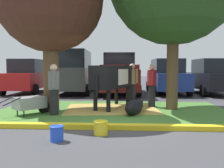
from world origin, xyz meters
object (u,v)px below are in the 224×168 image
at_px(calf_lying, 134,107).
at_px(wheelbarrow, 30,103).
at_px(person_visitor_far, 132,83).
at_px(suv_dark_grey, 74,72).
at_px(person_handler, 54,88).
at_px(bucket_yellow, 101,127).
at_px(person_visitor_near, 152,84).
at_px(sedan_red, 28,77).
at_px(cow_holstein, 114,77).
at_px(bucket_blue, 57,133).
at_px(pickup_truck_maroon, 119,75).
at_px(sedan_blue, 167,77).
at_px(hatchback_white, 211,77).

distance_m(calf_lying, wheelbarrow, 3.29).
height_order(person_visitor_far, suv_dark_grey, suv_dark_grey).
distance_m(person_handler, bucket_yellow, 2.79).
height_order(person_visitor_near, bucket_yellow, person_visitor_near).
distance_m(person_visitor_far, sedan_red, 7.56).
height_order(cow_holstein, calf_lying, cow_holstein).
xyz_separation_m(bucket_blue, suv_dark_grey, (-1.66, 9.31, 1.11)).
height_order(cow_holstein, pickup_truck_maroon, pickup_truck_maroon).
height_order(person_visitor_near, sedan_blue, sedan_blue).
distance_m(bucket_blue, hatchback_white, 11.42).
bearing_deg(pickup_truck_maroon, calf_lying, -84.14).
bearing_deg(person_visitor_far, person_handler, -136.71).
bearing_deg(person_visitor_far, hatchback_white, 44.09).
height_order(person_visitor_far, wheelbarrow, person_visitor_far).
relative_size(person_visitor_near, sedan_red, 0.37).
bearing_deg(person_handler, suv_dark_grey, 96.91).
distance_m(person_visitor_near, bucket_yellow, 4.18).
bearing_deg(bucket_yellow, cow_holstein, 88.07).
xyz_separation_m(person_handler, person_visitor_near, (3.22, 1.71, 0.02)).
height_order(sedan_red, suv_dark_grey, suv_dark_grey).
bearing_deg(hatchback_white, suv_dark_grey, -178.69).
relative_size(bucket_blue, bucket_yellow, 0.95).
xyz_separation_m(cow_holstein, bucket_yellow, (-0.12, -3.60, -0.99)).
bearing_deg(person_visitor_near, person_visitor_far, 138.44).
relative_size(person_visitor_near, suv_dark_grey, 0.35).
relative_size(sedan_red, hatchback_white, 1.00).
bearing_deg(hatchback_white, sedan_blue, 179.46).
relative_size(sedan_red, pickup_truck_maroon, 0.82).
bearing_deg(calf_lying, bucket_yellow, -109.11).
bearing_deg(bucket_yellow, calf_lying, 70.89).
xyz_separation_m(person_visitor_far, pickup_truck_maroon, (-0.65, 4.44, 0.21)).
distance_m(person_visitor_far, pickup_truck_maroon, 4.49).
relative_size(person_visitor_near, bucket_blue, 5.23).
xyz_separation_m(bucket_blue, hatchback_white, (6.29, 9.50, 0.82)).
bearing_deg(suv_dark_grey, wheelbarrow, -89.58).
distance_m(cow_holstein, person_visitor_near, 1.45).
xyz_separation_m(cow_holstein, sedan_blue, (2.84, 5.39, -0.17)).
xyz_separation_m(cow_holstein, person_visitor_near, (1.41, 0.22, -0.27)).
xyz_separation_m(person_visitor_near, wheelbarrow, (-3.98, -1.72, -0.50)).
height_order(bucket_blue, suv_dark_grey, suv_dark_grey).
bearing_deg(sedan_red, hatchback_white, 0.39).
bearing_deg(suv_dark_grey, cow_holstein, -63.22).
bearing_deg(bucket_yellow, sedan_red, 120.91).
distance_m(wheelbarrow, pickup_truck_maroon, 7.31).
xyz_separation_m(calf_lying, person_visitor_near, (0.71, 1.44, 0.65)).
distance_m(person_handler, person_visitor_near, 3.64).
distance_m(cow_holstein, wheelbarrow, 3.07).
relative_size(person_handler, bucket_blue, 5.11).
bearing_deg(cow_holstein, pickup_truck_maroon, 89.62).
relative_size(bucket_blue, sedan_red, 0.07).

